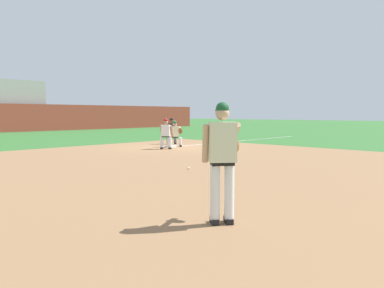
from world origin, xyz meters
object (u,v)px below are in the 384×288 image
object	(u,v)px
first_base_bag	(171,146)
first_baseman	(175,133)
baserunner	(166,133)
baseball	(189,168)
umpire	(172,130)
pitcher	(223,155)

from	to	relation	value
first_base_bag	first_baseman	size ratio (longest dim) A/B	0.28
first_baseman	baserunner	size ratio (longest dim) A/B	0.92
first_base_bag	baserunner	distance (m)	1.25
baseball	baserunner	size ratio (longest dim) A/B	0.05
umpire	pitcher	bearing A→B (deg)	-130.37
first_base_bag	baseball	xyz separation A→B (m)	(-4.77, -5.87, -0.01)
baseball	pitcher	distance (m)	5.72
baseball	first_baseman	distance (m)	7.73
first_baseman	pitcher	bearing A→B (deg)	-130.74
umpire	baseball	bearing A→B (deg)	-130.22
pitcher	first_baseman	xyz separation A→B (m)	(8.69, 10.09, -0.33)
baseball	pitcher	xyz separation A→B (m)	(-3.66, -4.27, 1.02)
first_baseman	umpire	size ratio (longest dim) A/B	0.92
baseball	baserunner	bearing A→B (deg)	53.47
baseball	umpire	world-z (taller)	umpire
baseball	umpire	size ratio (longest dim) A/B	0.05
first_base_bag	umpire	xyz separation A→B (m)	(1.36, 1.38, 0.75)
pitcher	baserunner	size ratio (longest dim) A/B	1.27
pitcher	first_baseman	size ratio (longest dim) A/B	1.39
first_base_bag	umpire	size ratio (longest dim) A/B	0.26
first_base_bag	pitcher	distance (m)	13.23
pitcher	first_base_bag	bearing A→B (deg)	50.24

